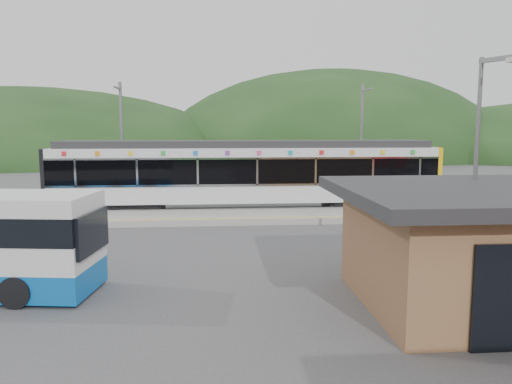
{
  "coord_description": "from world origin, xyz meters",
  "views": [
    {
      "loc": [
        -1.72,
        -20.59,
        4.44
      ],
      "look_at": [
        0.08,
        1.0,
        1.64
      ],
      "focal_mm": 35.0,
      "sensor_mm": 36.0,
      "label": 1
    }
  ],
  "objects": [
    {
      "name": "ground",
      "position": [
        0.0,
        0.0,
        0.0
      ],
      "size": [
        120.0,
        120.0,
        0.0
      ],
      "primitive_type": "plane",
      "color": "#4C4C4F",
      "rests_on": "ground"
    },
    {
      "name": "lamp_post",
      "position": [
        5.64,
        -7.21,
        3.79
      ],
      "size": [
        0.52,
        1.17,
        6.37
      ],
      "rotation": [
        0.0,
        0.0,
        0.39
      ],
      "color": "slate",
      "rests_on": "ground"
    },
    {
      "name": "train",
      "position": [
        -0.05,
        6.0,
        2.06
      ],
      "size": [
        20.44,
        3.01,
        3.74
      ],
      "color": "black",
      "rests_on": "ground"
    },
    {
      "name": "catenary_mast_east",
      "position": [
        7.0,
        8.56,
        3.65
      ],
      "size": [
        0.18,
        1.8,
        7.0
      ],
      "color": "slate",
      "rests_on": "ground"
    },
    {
      "name": "platform",
      "position": [
        0.0,
        3.3,
        0.15
      ],
      "size": [
        26.0,
        3.2,
        0.3
      ],
      "primitive_type": "cube",
      "color": "#9E9E99",
      "rests_on": "ground"
    },
    {
      "name": "hills",
      "position": [
        6.19,
        5.29,
        0.0
      ],
      "size": [
        146.0,
        149.0,
        26.0
      ],
      "color": "#1E3D19",
      "rests_on": "ground"
    },
    {
      "name": "catenary_mast_west",
      "position": [
        -7.0,
        8.56,
        3.65
      ],
      "size": [
        0.18,
        1.8,
        7.0
      ],
      "color": "slate",
      "rests_on": "ground"
    },
    {
      "name": "yellow_line",
      "position": [
        0.0,
        2.0,
        0.3
      ],
      "size": [
        26.0,
        0.1,
        0.01
      ],
      "primitive_type": "cube",
      "color": "yellow",
      "rests_on": "platform"
    }
  ]
}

